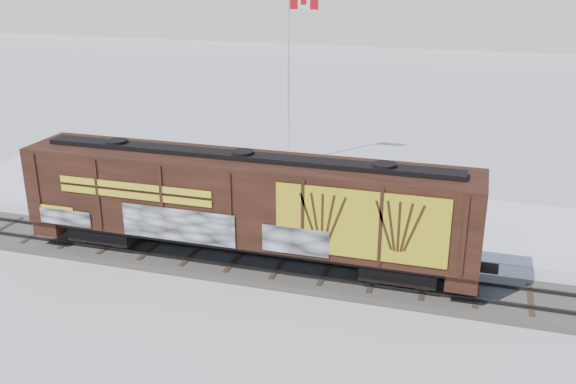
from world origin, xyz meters
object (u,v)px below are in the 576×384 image
(car_silver, at_px, (142,189))
(car_dark, at_px, (415,204))
(flagpole, at_px, (290,103))
(car_white, at_px, (235,189))
(hopper_railcar, at_px, (244,201))

(car_silver, bearing_deg, car_dark, -88.08)
(flagpole, distance_m, car_white, 8.50)
(car_white, relative_size, car_dark, 0.86)
(hopper_railcar, bearing_deg, flagpole, 99.44)
(hopper_railcar, height_order, flagpole, flagpole)
(flagpole, bearing_deg, car_white, -95.65)
(flagpole, bearing_deg, car_silver, -121.69)
(car_white, bearing_deg, car_silver, 108.78)
(flagpole, xyz_separation_m, car_white, (-0.78, -7.85, -3.17))
(car_white, height_order, car_dark, car_dark)
(flagpole, height_order, car_dark, flagpole)
(hopper_railcar, distance_m, car_white, 8.11)
(car_silver, bearing_deg, car_white, -80.29)
(car_silver, xyz_separation_m, car_dark, (14.46, 1.82, 0.09))
(hopper_railcar, xyz_separation_m, car_white, (-3.26, 7.09, -2.22))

